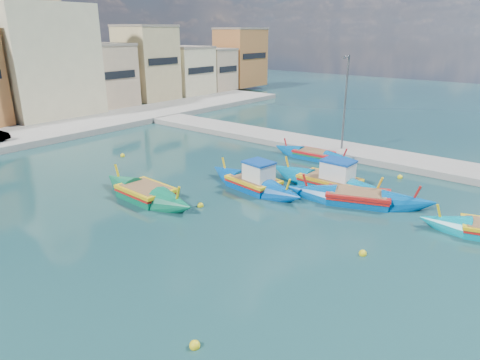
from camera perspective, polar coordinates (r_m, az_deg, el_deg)
ground at (r=19.80m, az=6.38°, el=-10.47°), size 160.00×160.00×0.00m
east_quay at (r=35.20m, az=22.49°, el=2.09°), size 4.00×70.00×0.50m
north_townhouses at (r=53.09m, az=-27.91°, el=11.97°), size 83.20×7.87×10.19m
church_block at (r=54.89m, az=-25.52°, el=16.10°), size 10.00×10.00×19.10m
quay_street_lamp at (r=35.86m, az=13.82°, el=10.02°), size 1.18×0.16×8.00m
luzzu_turquoise_cabin at (r=28.70m, az=11.90°, el=-0.29°), size 2.37×9.53×3.04m
luzzu_blue_cabin at (r=27.89m, az=1.86°, el=-0.46°), size 3.31×8.60×2.97m
luzzu_cyan_mid at (r=35.13m, az=9.77°, el=3.25°), size 1.95×7.54×2.22m
luzzu_green at (r=26.90m, az=-12.39°, el=-1.85°), size 2.63×8.66×2.70m
luzzu_blue_south at (r=26.58m, az=15.45°, el=-2.41°), size 5.07×9.16×2.60m
mooring_buoys at (r=24.26m, az=-3.56°, el=-4.33°), size 22.46×22.49×0.36m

